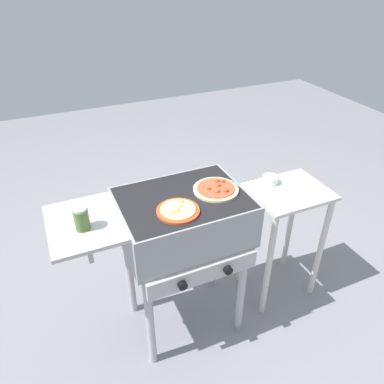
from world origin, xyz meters
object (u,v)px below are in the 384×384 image
Objects in this scene: prep_table at (284,221)px; topping_bowl_near at (270,180)px; pizza_cheese at (178,210)px; pizza_pepperoni at (216,189)px; grill at (181,222)px; sauce_jar at (82,219)px.

topping_bowl_near reaches higher than prep_table.
pizza_cheese and pizza_pepperoni have the same top height.
pizza_pepperoni is 0.60m from prep_table.
topping_bowl_near is (0.42, 0.12, -0.12)m from pizza_pepperoni.
pizza_cheese reaches higher than grill.
pizza_cheese is at bearing -7.37° from sauce_jar.
prep_table is (0.48, 0.01, -0.36)m from pizza_pepperoni.
sauce_jar is at bearing -171.76° from topping_bowl_near.
pizza_cheese is at bearing -172.06° from prep_table.
grill is 4.16× the size of pizza_pepperoni.
pizza_pepperoni is at bearing -1.05° from grill.
sauce_jar is (-0.47, -0.04, 0.20)m from grill.
grill is at bearing 5.10° from sauce_jar.
pizza_pepperoni reaches higher than topping_bowl_near.
prep_table is 8.14× the size of topping_bowl_near.
grill is at bearing 61.59° from pizza_cheese.
pizza_pepperoni is 0.67m from sauce_jar.
pizza_cheese is 0.26m from pizza_pepperoni.
pizza_cheese is at bearing -118.41° from grill.
topping_bowl_near is (1.09, 0.16, -0.16)m from sauce_jar.
grill is 4.74× the size of pizza_cheese.
sauce_jar is (-0.42, 0.05, 0.04)m from pizza_cheese.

